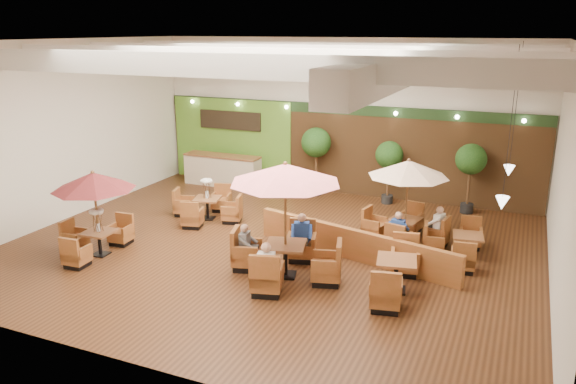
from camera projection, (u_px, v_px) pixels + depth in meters
The scene contains 17 objects.
room at pixel (297, 111), 15.36m from camera, with size 14.04×14.00×5.52m.
service_counter at pixel (223, 170), 21.40m from camera, with size 3.00×0.75×1.18m.
booth_divider at pixel (353, 244), 14.56m from camera, with size 5.88×0.18×0.81m, color brown.
table_0 at pixel (93, 195), 14.48m from camera, with size 2.20×2.27×2.32m.
table_1 at pixel (285, 200), 13.13m from camera, with size 2.94×2.94×2.86m.
table_2 at pixel (407, 185), 15.37m from camera, with size 2.43×2.43×2.41m.
table_3 at pixel (207, 206), 17.64m from camera, with size 2.44×2.44×1.47m.
table_4 at pixel (396, 275), 12.79m from camera, with size 1.04×2.72×0.98m.
table_5 at pixel (457, 246), 14.67m from camera, with size 1.59×2.32×0.85m.
topiary_0 at pixel (316, 145), 19.82m from camera, with size 1.05×1.05×2.45m.
topiary_1 at pixel (389, 157), 18.88m from camera, with size 0.93×0.93×2.17m.
topiary_2 at pixel (471, 162), 17.86m from camera, with size 0.98×0.98×2.29m.
diner_0 at pixel (267, 263), 12.53m from camera, with size 0.43×0.39×0.80m.
diner_1 at pixel (302, 233), 14.38m from camera, with size 0.44×0.41×0.80m.
diner_2 at pixel (247, 242), 13.86m from camera, with size 0.32×0.37×0.72m.
diner_3 at pixel (398, 227), 14.86m from camera, with size 0.36×0.30×0.71m.
diner_4 at pixel (438, 222), 15.30m from camera, with size 0.35×0.39×0.71m.
Camera 1 is at (6.10, -12.99, 5.80)m, focal length 35.00 mm.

